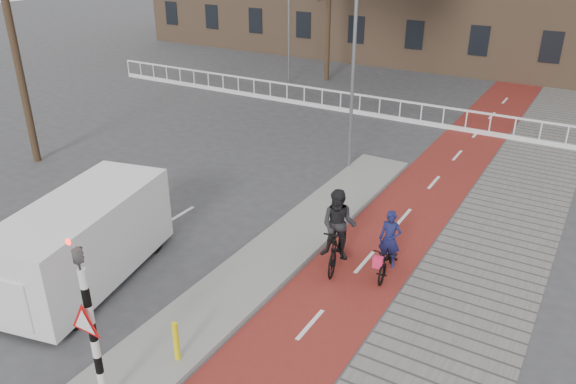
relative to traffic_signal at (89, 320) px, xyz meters
The scene contains 14 objects.
ground 2.90m from the traffic_signal, 73.47° to the left, with size 120.00×120.00×0.00m, color #38383A.
bike_lane 12.36m from the traffic_signal, 80.09° to the left, with size 2.50×60.00×0.01m, color maroon.
sidewalk 13.13m from the traffic_signal, 67.82° to the left, with size 3.00×60.00×0.01m, color slate.
curb_island 6.32m from the traffic_signal, 90.95° to the left, with size 1.80×16.00×0.12m, color gray.
traffic_signal is the anchor object (origin of this frame).
bollard 2.17m from the traffic_signal, 76.80° to the left, with size 0.12×0.12×0.88m, color yellow.
cyclist_near 7.51m from the traffic_signal, 67.64° to the left, with size 0.78×1.72×1.76m.
cyclist_far 6.79m from the traffic_signal, 76.75° to the left, with size 1.06×2.10×2.14m.
van 4.59m from the traffic_signal, 141.78° to the left, with size 3.02×5.29×2.14m.
railing 19.60m from the traffic_signal, 103.02° to the left, with size 28.00×0.10×0.99m.
tree_left 13.94m from the traffic_signal, 147.48° to the left, with size 0.27×0.27×9.19m, color #2F2215.
tree_mid 25.55m from the traffic_signal, 107.88° to the left, with size 0.29×0.29×6.73m, color #2F2215.
streetlight_near 12.89m from the traffic_signal, 94.54° to the left, with size 0.12×0.12×8.12m, color slate.
streetlight_left 24.96m from the traffic_signal, 112.69° to the left, with size 0.12×0.12×8.28m, color slate.
Camera 1 is at (6.19, -6.91, 7.97)m, focal length 35.00 mm.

